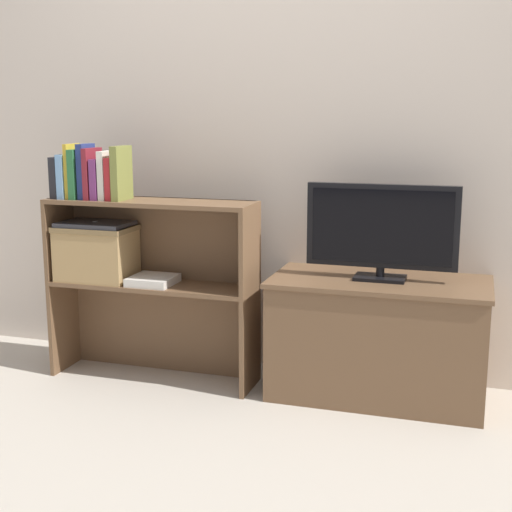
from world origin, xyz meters
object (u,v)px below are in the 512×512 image
at_px(book_mustard, 73,171).
at_px(book_maroon, 93,174).
at_px(tv_stand, 378,338).
at_px(tv, 382,229).
at_px(laptop, 95,224).
at_px(storage_basket_left, 97,251).
at_px(book_charcoal, 60,177).
at_px(book_navy, 86,171).
at_px(book_ivory, 107,175).
at_px(book_crimson, 114,179).
at_px(book_olive, 121,173).
at_px(book_plum, 100,179).
at_px(book_skyblue, 68,176).
at_px(magazine_stack, 153,280).
at_px(book_forest, 79,174).

distance_m(book_mustard, book_maroon, 0.10).
xyz_separation_m(tv_stand, book_mustard, (-1.42, -0.13, 0.71)).
xyz_separation_m(tv, laptop, (-1.32, -0.11, -0.02)).
bearing_deg(storage_basket_left, laptop, 0.00).
bearing_deg(book_maroon, book_charcoal, 180.00).
distance_m(tv_stand, book_navy, 1.53).
height_order(tv, book_ivory, book_ivory).
xyz_separation_m(book_crimson, book_olive, (0.04, -0.00, 0.03)).
relative_size(book_maroon, book_plum, 1.26).
distance_m(tv_stand, book_ivory, 1.43).
bearing_deg(book_skyblue, book_ivory, 0.00).
bearing_deg(book_crimson, book_mustard, 180.00).
height_order(laptop, magazine_stack, laptop).
relative_size(book_charcoal, book_crimson, 0.99).
bearing_deg(book_mustard, storage_basket_left, 10.05).
relative_size(tv, book_mustard, 2.58).
height_order(book_charcoal, magazine_stack, book_charcoal).
relative_size(book_maroon, storage_basket_left, 0.66).
xyz_separation_m(book_maroon, book_ivory, (0.07, 0.00, -0.01)).
relative_size(book_charcoal, book_maroon, 0.82).
relative_size(storage_basket_left, laptop, 1.08).
xyz_separation_m(tv_stand, storage_basket_left, (-1.32, -0.11, 0.34)).
distance_m(book_mustard, laptop, 0.26).
xyz_separation_m(book_charcoal, laptop, (0.17, 0.02, -0.22)).
xyz_separation_m(book_skyblue, book_forest, (0.06, 0.00, 0.01)).
height_order(book_mustard, magazine_stack, book_mustard).
relative_size(book_ivory, book_olive, 0.90).
bearing_deg(tv, book_skyblue, -175.01).
distance_m(book_forest, book_maroon, 0.07).
height_order(tv_stand, laptop, laptop).
bearing_deg(book_ivory, book_olive, -0.00).
distance_m(book_mustard, book_forest, 0.03).
bearing_deg(book_crimson, tv_stand, 6.06).
relative_size(book_navy, storage_basket_left, 0.71).
height_order(book_maroon, book_ivory, book_maroon).
distance_m(book_maroon, book_crimson, 0.11).
height_order(tv, book_crimson, book_crimson).
height_order(tv_stand, tv, tv).
height_order(book_charcoal, storage_basket_left, book_charcoal).
bearing_deg(book_crimson, book_maroon, 180.00).
bearing_deg(tv_stand, book_maroon, -174.44).
xyz_separation_m(book_charcoal, storage_basket_left, (0.17, 0.02, -0.34)).
distance_m(book_charcoal, book_forest, 0.10).
relative_size(book_charcoal, book_mustard, 0.76).
xyz_separation_m(book_forest, book_olive, (0.22, -0.00, 0.01)).
bearing_deg(tv, laptop, -175.27).
bearing_deg(book_charcoal, tv, 4.86).
xyz_separation_m(book_mustard, book_maroon, (0.10, 0.00, -0.01)).
distance_m(tv_stand, book_skyblue, 1.61).
bearing_deg(storage_basket_left, book_mustard, -169.95).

